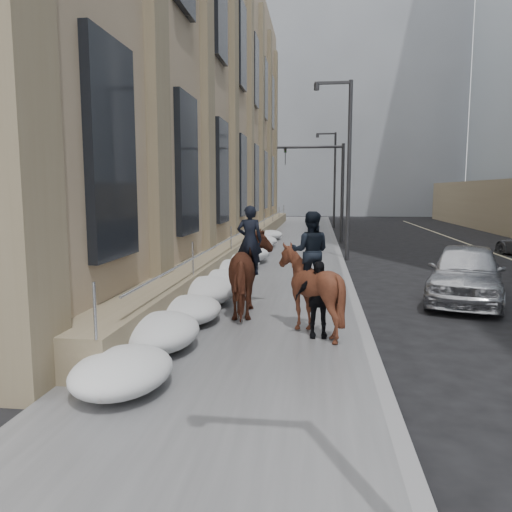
{
  "coord_description": "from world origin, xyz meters",
  "views": [
    {
      "loc": [
        1.56,
        -9.06,
        3.17
      ],
      "look_at": [
        0.17,
        2.07,
        1.7
      ],
      "focal_mm": 35.0,
      "sensor_mm": 36.0,
      "label": 1
    }
  ],
  "objects": [
    {
      "name": "pedestrian",
      "position": [
        1.58,
        1.21,
        0.93
      ],
      "size": [
        0.97,
        0.46,
        1.62
      ],
      "primitive_type": "imported",
      "rotation": [
        0.0,
        0.0,
        0.07
      ],
      "color": "black",
      "rests_on": "sidewalk"
    },
    {
      "name": "bg_building_far",
      "position": [
        -6.0,
        72.0,
        10.0
      ],
      "size": [
        24.0,
        12.0,
        20.0
      ],
      "primitive_type": "cube",
      "color": "gray",
      "rests_on": "ground"
    },
    {
      "name": "streetlight_far",
      "position": [
        2.74,
        34.0,
        4.58
      ],
      "size": [
        1.71,
        0.24,
        8.0
      ],
      "color": "#2D2D30",
      "rests_on": "ground"
    },
    {
      "name": "mounted_horse_left",
      "position": [
        -0.05,
        3.01,
        1.21
      ],
      "size": [
        1.39,
        2.55,
        2.69
      ],
      "rotation": [
        0.0,
        0.0,
        3.26
      ],
      "color": "#421F13",
      "rests_on": "sidewalk"
    },
    {
      "name": "sidewalk",
      "position": [
        0.0,
        10.0,
        0.06
      ],
      "size": [
        5.0,
        80.0,
        0.12
      ],
      "primitive_type": "cube",
      "color": "#4D4D4F",
      "rests_on": "ground"
    },
    {
      "name": "bg_building_mid",
      "position": [
        4.0,
        60.0,
        14.0
      ],
      "size": [
        30.0,
        12.0,
        28.0
      ],
      "primitive_type": "cube",
      "color": "slate",
      "rests_on": "ground"
    },
    {
      "name": "snow_bank",
      "position": [
        -1.42,
        8.11,
        0.47
      ],
      "size": [
        1.7,
        18.1,
        0.76
      ],
      "color": "silver",
      "rests_on": "sidewalk"
    },
    {
      "name": "curb",
      "position": [
        2.62,
        10.0,
        0.06
      ],
      "size": [
        0.24,
        80.0,
        0.12
      ],
      "primitive_type": "cube",
      "color": "slate",
      "rests_on": "ground"
    },
    {
      "name": "ground",
      "position": [
        0.0,
        0.0,
        0.0
      ],
      "size": [
        140.0,
        140.0,
        0.0
      ],
      "primitive_type": "plane",
      "color": "black",
      "rests_on": "ground"
    },
    {
      "name": "traffic_signal",
      "position": [
        2.07,
        22.0,
        4.0
      ],
      "size": [
        4.1,
        0.22,
        6.0
      ],
      "color": "#2D2D30",
      "rests_on": "ground"
    },
    {
      "name": "limestone_building",
      "position": [
        -5.26,
        19.96,
        8.9
      ],
      "size": [
        6.1,
        44.0,
        18.0
      ],
      "color": "#907A5E",
      "rests_on": "ground"
    },
    {
      "name": "mounted_horse_right",
      "position": [
        1.4,
        1.52,
        1.2
      ],
      "size": [
        1.62,
        1.8,
        2.62
      ],
      "rotation": [
        0.0,
        0.0,
        3.09
      ],
      "color": "#3E1D11",
      "rests_on": "sidewalk"
    },
    {
      "name": "car_silver",
      "position": [
        5.81,
        5.72,
        0.84
      ],
      "size": [
        3.34,
        5.27,
        1.67
      ],
      "primitive_type": "imported",
      "rotation": [
        0.0,
        0.0,
        -0.3
      ],
      "color": "#B2B5BB",
      "rests_on": "ground"
    },
    {
      "name": "streetlight_mid",
      "position": [
        2.74,
        14.0,
        4.58
      ],
      "size": [
        1.71,
        0.24,
        8.0
      ],
      "color": "#2D2D30",
      "rests_on": "ground"
    }
  ]
}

